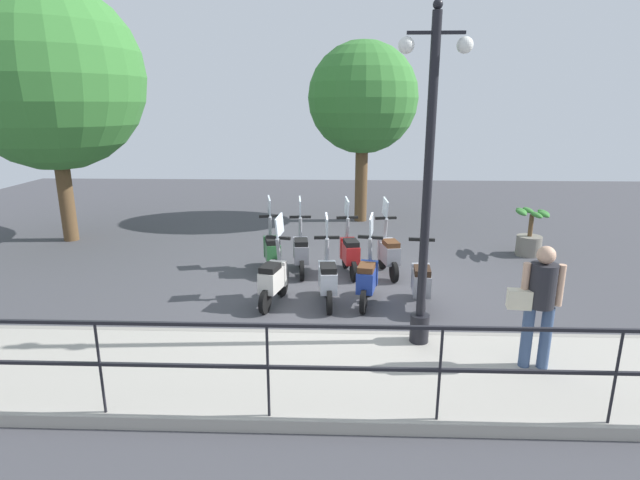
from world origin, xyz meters
TOP-DOWN VIEW (x-y plane):
  - ground_plane at (0.00, 0.00)m, footprint 28.00×28.00m
  - promenade_walkway at (-3.15, 0.00)m, footprint 2.20×20.00m
  - fence_railing at (-4.20, -0.00)m, footprint 0.04×16.03m
  - lamp_post_near at (-2.40, -0.98)m, footprint 0.26×0.90m
  - pedestrian_with_bag at (-3.06, -2.29)m, footprint 0.36×0.66m
  - tree_large at (3.28, 6.99)m, footprint 4.38×4.38m
  - tree_distant at (5.77, -0.51)m, footprint 3.10×3.10m
  - potted_palm at (2.36, -4.23)m, footprint 1.06×0.66m
  - scooter_near_0 at (-0.83, -1.24)m, footprint 1.23×0.44m
  - scooter_near_1 at (-0.70, -0.35)m, footprint 1.22×0.49m
  - scooter_near_2 at (-0.75, 0.33)m, footprint 1.23×0.44m
  - scooter_near_3 at (-0.78, 1.27)m, footprint 1.21×0.52m
  - scooter_far_0 at (0.83, -0.86)m, footprint 1.22×0.48m
  - scooter_far_1 at (0.85, -0.08)m, footprint 1.22×0.48m
  - scooter_far_2 at (0.86, 0.91)m, footprint 1.23×0.44m
  - scooter_far_3 at (0.93, 1.51)m, footprint 1.21×0.51m

SIDE VIEW (x-z plane):
  - ground_plane at x=0.00m, z-range 0.00..0.00m
  - promenade_walkway at x=-3.15m, z-range 0.00..0.15m
  - potted_palm at x=2.36m, z-range -0.08..0.97m
  - scooter_near_0 at x=-0.83m, z-range -0.29..1.25m
  - scooter_near_1 at x=-0.70m, z-range -0.29..1.25m
  - scooter_near_2 at x=-0.75m, z-range -0.29..1.25m
  - scooter_near_3 at x=-0.78m, z-range -0.29..1.25m
  - scooter_far_0 at x=0.83m, z-range -0.29..1.25m
  - scooter_far_1 at x=0.85m, z-range -0.29..1.25m
  - scooter_far_2 at x=0.86m, z-range -0.29..1.25m
  - scooter_far_3 at x=0.93m, z-range -0.29..1.25m
  - fence_railing at x=-4.20m, z-range 0.38..1.44m
  - pedestrian_with_bag at x=-3.06m, z-range 0.28..1.87m
  - lamp_post_near at x=-2.40m, z-range -0.10..4.31m
  - tree_distant at x=5.77m, z-range 0.97..6.06m
  - tree_large at x=3.28m, z-range 0.89..7.06m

